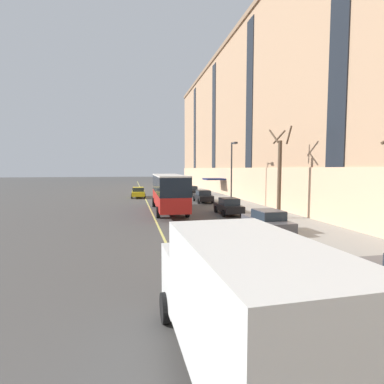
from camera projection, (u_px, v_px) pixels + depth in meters
The scene contains 14 objects.
ground_plane at pixel (174, 214), 28.26m from camera, with size 260.00×260.00×0.00m, color #4C4947.
sidewalk at pixel (247, 207), 32.88m from camera, with size 4.48×160.00×0.15m, color #9E9B93.
apartment_facade at pixel (336, 92), 30.63m from camera, with size 15.20×110.00×24.36m.
city_bus at pixel (169, 190), 29.66m from camera, with size 3.09×12.17×3.69m.
parked_car_darkgray_1 at pixel (181, 187), 56.00m from camera, with size 1.97×4.34×1.56m.
parked_car_darkgray_2 at pixel (267, 221), 20.08m from camera, with size 2.08×4.64×1.56m.
parked_car_black_3 at pixel (228, 206), 28.05m from camera, with size 1.98×4.46×1.56m.
parked_car_black_4 at pixel (203, 196), 38.12m from camera, with size 1.97×4.60×1.56m.
parked_car_black_5 at pixel (191, 191), 47.00m from camera, with size 2.06×4.77×1.56m.
box_truck at pixel (237, 299), 5.94m from camera, with size 2.50×6.58×3.04m.
taxi_cab at pixel (138, 192), 44.15m from camera, with size 2.10×4.69×1.56m.
street_tree_mid_block at pixel (280, 174), 24.89m from camera, with size 1.72×1.60×7.58m.
street_lamp at pixel (232, 167), 32.68m from camera, with size 0.36×1.48×7.00m.
lane_centerline at pixel (151, 210), 30.79m from camera, with size 0.16×140.00×0.01m, color #E0D66B.
Camera 1 is at (-3.92, -27.78, 4.31)m, focal length 28.00 mm.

